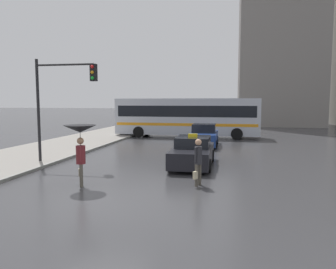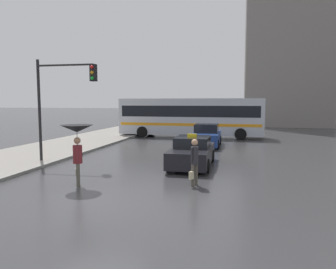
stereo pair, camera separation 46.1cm
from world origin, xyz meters
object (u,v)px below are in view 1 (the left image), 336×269
object	(u,v)px
pedestrian_man	(198,159)
sedan_red	(204,136)
taxi	(193,152)
city_bus	(187,116)
traffic_light	(62,91)
pedestrian_with_umbrella	(80,136)

from	to	relation	value
pedestrian_man	sedan_red	bearing A→B (deg)	-148.23
taxi	city_bus	bearing A→B (deg)	-81.32
taxi	traffic_light	bearing A→B (deg)	7.71
city_bus	traffic_light	size ratio (longest dim) A/B	2.43
taxi	sedan_red	size ratio (longest dim) A/B	1.04
taxi	pedestrian_with_umbrella	distance (m)	5.96
taxi	traffic_light	world-z (taller)	traffic_light
pedestrian_with_umbrella	traffic_light	world-z (taller)	traffic_light
sedan_red	traffic_light	bearing A→B (deg)	52.35
pedestrian_with_umbrella	pedestrian_man	bearing A→B (deg)	-102.59
taxi	sedan_red	distance (m)	7.27
sedan_red	traffic_light	distance (m)	10.66
pedestrian_man	traffic_light	bearing A→B (deg)	-84.39
pedestrian_with_umbrella	traffic_light	size ratio (longest dim) A/B	0.44
sedan_red	pedestrian_with_umbrella	world-z (taller)	pedestrian_with_umbrella
pedestrian_man	traffic_light	world-z (taller)	traffic_light
pedestrian_with_umbrella	pedestrian_man	distance (m)	4.35
pedestrian_man	traffic_light	xyz separation A→B (m)	(-6.90, 2.91, 2.60)
city_bus	pedestrian_man	distance (m)	16.92
city_bus	sedan_red	bearing A→B (deg)	21.06
city_bus	traffic_light	xyz separation A→B (m)	(-4.31, -13.79, 1.71)
city_bus	taxi	bearing A→B (deg)	10.69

